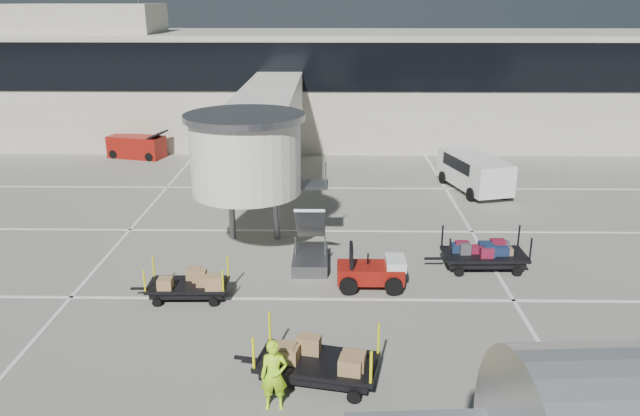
{
  "coord_description": "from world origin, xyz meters",
  "views": [
    {
      "loc": [
        -0.62,
        -18.27,
        10.26
      ],
      "look_at": [
        -1.03,
        6.41,
        2.0
      ],
      "focal_mm": 35.0,
      "sensor_mm": 36.0,
      "label": 1
    }
  ],
  "objects_px": {
    "ground_worker": "(274,375)",
    "belt_loader": "(137,147)",
    "baggage_tug": "(372,272)",
    "minivan": "(473,170)",
    "suitcase_cart": "(487,255)",
    "box_cart_far": "(188,284)",
    "box_cart_near": "(314,363)"
  },
  "relations": [
    {
      "from": "box_cart_far",
      "to": "belt_loader",
      "type": "distance_m",
      "value": 22.56
    },
    {
      "from": "box_cart_near",
      "to": "box_cart_far",
      "type": "relative_size",
      "value": 1.2
    },
    {
      "from": "baggage_tug",
      "to": "ground_worker",
      "type": "bearing_deg",
      "value": -112.11
    },
    {
      "from": "box_cart_far",
      "to": "baggage_tug",
      "type": "bearing_deg",
      "value": 7.4
    },
    {
      "from": "baggage_tug",
      "to": "box_cart_far",
      "type": "distance_m",
      "value": 6.78
    },
    {
      "from": "suitcase_cart",
      "to": "box_cart_near",
      "type": "relative_size",
      "value": 0.96
    },
    {
      "from": "baggage_tug",
      "to": "ground_worker",
      "type": "height_order",
      "value": "ground_worker"
    },
    {
      "from": "box_cart_near",
      "to": "ground_worker",
      "type": "xyz_separation_m",
      "value": [
        -1.03,
        -1.17,
        0.37
      ]
    },
    {
      "from": "ground_worker",
      "to": "belt_loader",
      "type": "relative_size",
      "value": 0.46
    },
    {
      "from": "baggage_tug",
      "to": "suitcase_cart",
      "type": "xyz_separation_m",
      "value": [
        4.71,
        1.75,
        -0.02
      ]
    },
    {
      "from": "suitcase_cart",
      "to": "minivan",
      "type": "relative_size",
      "value": 0.72
    },
    {
      "from": "ground_worker",
      "to": "suitcase_cart",
      "type": "bearing_deg",
      "value": 45.49
    },
    {
      "from": "suitcase_cart",
      "to": "minivan",
      "type": "height_order",
      "value": "minivan"
    },
    {
      "from": "minivan",
      "to": "belt_loader",
      "type": "xyz_separation_m",
      "value": [
        -21.26,
        7.35,
        -0.45
      ]
    },
    {
      "from": "suitcase_cart",
      "to": "minivan",
      "type": "bearing_deg",
      "value": 79.38
    },
    {
      "from": "suitcase_cart",
      "to": "box_cart_near",
      "type": "distance_m",
      "value": 10.42
    },
    {
      "from": "suitcase_cart",
      "to": "baggage_tug",
      "type": "bearing_deg",
      "value": -161.11
    },
    {
      "from": "ground_worker",
      "to": "minivan",
      "type": "xyz_separation_m",
      "value": [
        9.51,
        20.08,
        0.21
      ]
    },
    {
      "from": "suitcase_cart",
      "to": "box_cart_far",
      "type": "xyz_separation_m",
      "value": [
        -11.41,
        -2.76,
        -0.05
      ]
    },
    {
      "from": "belt_loader",
      "to": "box_cart_far",
      "type": "bearing_deg",
      "value": -53.61
    },
    {
      "from": "box_cart_far",
      "to": "ground_worker",
      "type": "relative_size",
      "value": 1.79
    },
    {
      "from": "ground_worker",
      "to": "belt_loader",
      "type": "height_order",
      "value": "ground_worker"
    },
    {
      "from": "minivan",
      "to": "ground_worker",
      "type": "bearing_deg",
      "value": -130.72
    },
    {
      "from": "baggage_tug",
      "to": "ground_worker",
      "type": "relative_size",
      "value": 1.29
    },
    {
      "from": "suitcase_cart",
      "to": "belt_loader",
      "type": "distance_m",
      "value": 26.74
    },
    {
      "from": "box_cart_near",
      "to": "belt_loader",
      "type": "relative_size",
      "value": 0.99
    },
    {
      "from": "box_cart_near",
      "to": "minivan",
      "type": "distance_m",
      "value": 20.74
    },
    {
      "from": "suitcase_cart",
      "to": "belt_loader",
      "type": "relative_size",
      "value": 0.95
    },
    {
      "from": "suitcase_cart",
      "to": "box_cart_far",
      "type": "bearing_deg",
      "value": -167.89
    },
    {
      "from": "ground_worker",
      "to": "minivan",
      "type": "distance_m",
      "value": 22.22
    },
    {
      "from": "box_cart_far",
      "to": "minivan",
      "type": "distance_m",
      "value": 19.03
    },
    {
      "from": "baggage_tug",
      "to": "minivan",
      "type": "bearing_deg",
      "value": 63.23
    }
  ]
}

